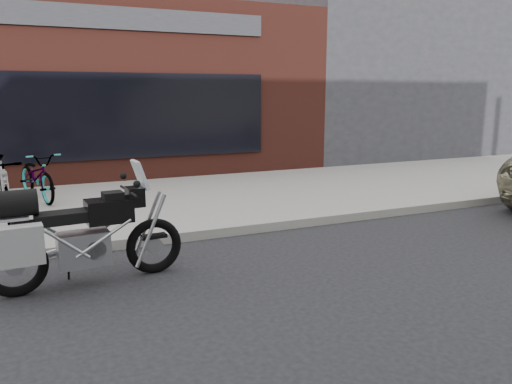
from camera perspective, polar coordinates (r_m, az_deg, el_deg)
ground at (r=4.57m, az=13.23°, el=-18.40°), size 120.00×120.00×0.00m
near_sidewalk at (r=10.64m, az=-9.93°, el=-0.62°), size 44.00×6.00×0.15m
storefront at (r=17.12m, az=-22.66°, el=10.47°), size 14.00×10.07×4.50m
neighbour_building at (r=21.19m, az=12.56°, el=13.08°), size 10.00×10.00×6.00m
motorcycle at (r=6.14m, az=-20.08°, el=-4.67°), size 2.29×0.85×1.45m
bicycle_front at (r=10.70m, az=-23.73°, el=1.65°), size 1.14×1.92×0.95m
bicycle_rear at (r=8.98m, az=-26.85°, el=0.17°), size 0.73×1.87×1.10m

